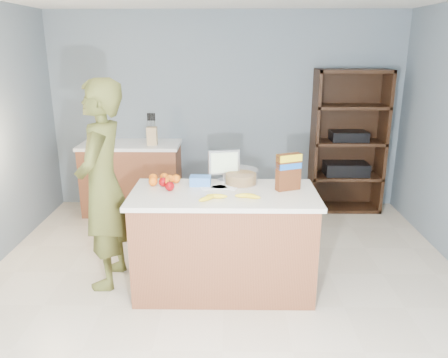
{
  "coord_description": "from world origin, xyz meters",
  "views": [
    {
      "loc": [
        0.04,
        -3.15,
        2.07
      ],
      "look_at": [
        0.0,
        0.35,
        1.0
      ],
      "focal_mm": 35.0,
      "sensor_mm": 36.0,
      "label": 1
    }
  ],
  "objects_px": {
    "shelving_unit": "(347,144)",
    "cereal_box": "(289,169)",
    "person": "(103,186)",
    "counter_peninsula": "(224,245)",
    "tv": "(224,164)"
  },
  "relations": [
    {
      "from": "shelving_unit",
      "to": "cereal_box",
      "type": "height_order",
      "value": "shelving_unit"
    },
    {
      "from": "shelving_unit",
      "to": "person",
      "type": "relative_size",
      "value": 0.99
    },
    {
      "from": "counter_peninsula",
      "to": "tv",
      "type": "bearing_deg",
      "value": 90.53
    },
    {
      "from": "cereal_box",
      "to": "tv",
      "type": "bearing_deg",
      "value": 154.81
    },
    {
      "from": "cereal_box",
      "to": "shelving_unit",
      "type": "bearing_deg",
      "value": 62.93
    },
    {
      "from": "counter_peninsula",
      "to": "tv",
      "type": "xyz_separation_m",
      "value": [
        -0.0,
        0.33,
        0.64
      ]
    },
    {
      "from": "counter_peninsula",
      "to": "person",
      "type": "xyz_separation_m",
      "value": [
        -1.05,
        0.12,
        0.5
      ]
    },
    {
      "from": "shelving_unit",
      "to": "person",
      "type": "bearing_deg",
      "value": -143.34
    },
    {
      "from": "shelving_unit",
      "to": "person",
      "type": "xyz_separation_m",
      "value": [
        -2.6,
        -1.93,
        0.05
      ]
    },
    {
      "from": "person",
      "to": "cereal_box",
      "type": "height_order",
      "value": "person"
    },
    {
      "from": "counter_peninsula",
      "to": "cereal_box",
      "type": "relative_size",
      "value": 5.0
    },
    {
      "from": "shelving_unit",
      "to": "person",
      "type": "distance_m",
      "value": 3.24
    },
    {
      "from": "shelving_unit",
      "to": "cereal_box",
      "type": "xyz_separation_m",
      "value": [
        -1.01,
        -1.98,
        0.22
      ]
    },
    {
      "from": "counter_peninsula",
      "to": "cereal_box",
      "type": "bearing_deg",
      "value": 7.75
    },
    {
      "from": "shelving_unit",
      "to": "tv",
      "type": "height_order",
      "value": "shelving_unit"
    }
  ]
}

